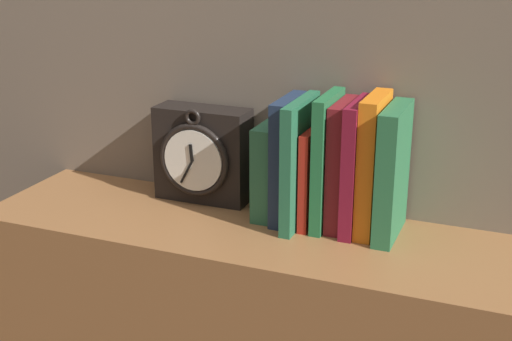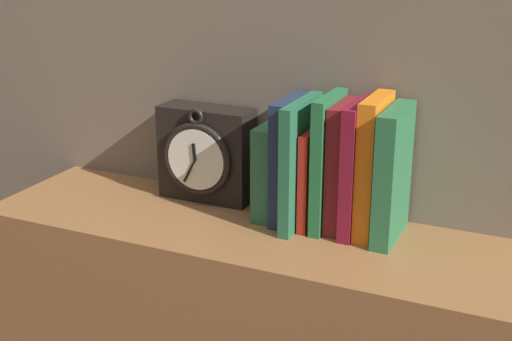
{
  "view_description": "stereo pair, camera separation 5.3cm",
  "coord_description": "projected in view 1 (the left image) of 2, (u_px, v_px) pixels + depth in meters",
  "views": [
    {
      "loc": [
        0.44,
        -1.08,
        1.3
      ],
      "look_at": [
        0.0,
        0.0,
        0.89
      ],
      "focal_mm": 50.0,
      "sensor_mm": 36.0,
      "label": 1
    },
    {
      "loc": [
        0.49,
        -1.06,
        1.3
      ],
      "look_at": [
        0.0,
        0.0,
        0.89
      ],
      "focal_mm": 50.0,
      "sensor_mm": 36.0,
      "label": 2
    }
  ],
  "objects": [
    {
      "name": "book_slot4_green",
      "position": [
        327.0,
        161.0,
        1.25
      ],
      "size": [
        0.02,
        0.13,
        0.24
      ],
      "color": "#22683A",
      "rests_on": "bookshelf"
    },
    {
      "name": "book_slot7_orange",
      "position": [
        373.0,
        165.0,
        1.23
      ],
      "size": [
        0.03,
        0.13,
        0.24
      ],
      "color": "orange",
      "rests_on": "bookshelf"
    },
    {
      "name": "book_slot2_green",
      "position": [
        300.0,
        163.0,
        1.26
      ],
      "size": [
        0.02,
        0.16,
        0.23
      ],
      "color": "#246543",
      "rests_on": "bookshelf"
    },
    {
      "name": "clock",
      "position": [
        202.0,
        155.0,
        1.38
      ],
      "size": [
        0.18,
        0.08,
        0.19
      ],
      "color": "black",
      "rests_on": "bookshelf"
    },
    {
      "name": "book_slot5_maroon",
      "position": [
        342.0,
        165.0,
        1.25
      ],
      "size": [
        0.03,
        0.12,
        0.23
      ],
      "color": "maroon",
      "rests_on": "bookshelf"
    },
    {
      "name": "book_slot0_green",
      "position": [
        272.0,
        170.0,
        1.31
      ],
      "size": [
        0.04,
        0.12,
        0.18
      ],
      "color": "#2B6645",
      "rests_on": "bookshelf"
    },
    {
      "name": "book_slot8_green",
      "position": [
        393.0,
        172.0,
        1.21
      ],
      "size": [
        0.03,
        0.14,
        0.23
      ],
      "color": "#296B41",
      "rests_on": "bookshelf"
    },
    {
      "name": "book_slot3_red",
      "position": [
        314.0,
        175.0,
        1.27
      ],
      "size": [
        0.02,
        0.13,
        0.18
      ],
      "color": "red",
      "rests_on": "bookshelf"
    },
    {
      "name": "book_slot6_maroon",
      "position": [
        357.0,
        167.0,
        1.23
      ],
      "size": [
        0.02,
        0.13,
        0.23
      ],
      "color": "maroon",
      "rests_on": "bookshelf"
    },
    {
      "name": "book_slot1_navy",
      "position": [
        287.0,
        159.0,
        1.28
      ],
      "size": [
        0.03,
        0.13,
        0.23
      ],
      "color": "#1E2D48",
      "rests_on": "bookshelf"
    }
  ]
}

